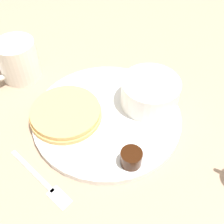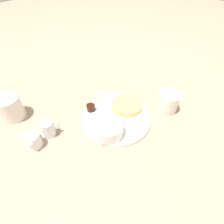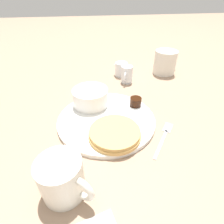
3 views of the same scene
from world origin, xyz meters
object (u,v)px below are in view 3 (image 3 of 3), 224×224
creamer_pitcher_near (127,74)px  creamer_pitcher_far (121,69)px  plate (106,120)px  second_mug (165,62)px  coffee_mug (63,178)px  fork (165,135)px  bowl (91,97)px

creamer_pitcher_near → creamer_pitcher_far: bearing=98.5°
plate → second_mug: bearing=45.7°
plate → second_mug: size_ratio=2.30×
creamer_pitcher_far → second_mug: bearing=0.7°
creamer_pitcher_near → second_mug: second_mug is taller
coffee_mug → fork: coffee_mug is taller
bowl → creamer_pitcher_near: (0.15, 0.16, -0.01)m
plate → bowl: 0.09m
plate → coffee_mug: bearing=-117.2°
bowl → creamer_pitcher_near: size_ratio=1.60×
coffee_mug → creamer_pitcher_near: (0.21, 0.43, -0.01)m
coffee_mug → creamer_pitcher_far: (0.20, 0.49, -0.01)m
fork → creamer_pitcher_far: bearing=96.7°
bowl → creamer_pitcher_far: (0.14, 0.22, -0.01)m
coffee_mug → creamer_pitcher_near: bearing=64.0°
second_mug → plate: bearing=-134.3°
plate → coffee_mug: 0.22m
bowl → creamer_pitcher_near: 0.22m
creamer_pitcher_far → second_mug: size_ratio=0.55×
fork → second_mug: bearing=68.8°
plate → creamer_pitcher_near: 0.26m
fork → second_mug: size_ratio=1.01×
plate → fork: plate is taller
coffee_mug → creamer_pitcher_near: 0.48m
bowl → second_mug: (0.33, 0.22, 0.01)m
plate → creamer_pitcher_near: (0.11, 0.23, 0.03)m
creamer_pitcher_near → fork: creamer_pitcher_near is taller
plate → creamer_pitcher_far: size_ratio=4.16×
creamer_pitcher_near → second_mug: bearing=19.6°
bowl → plate: bearing=-62.7°
plate → fork: size_ratio=2.28×
second_mug → bowl: bearing=-146.1°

